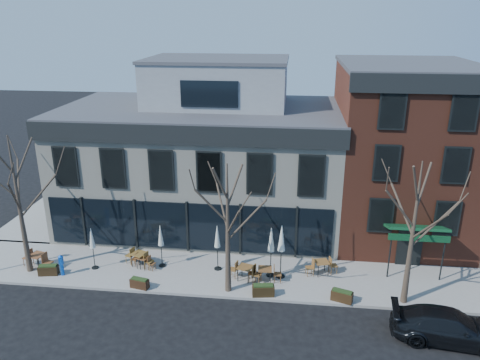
# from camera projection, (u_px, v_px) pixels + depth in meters

# --- Properties ---
(ground) EXTENTS (120.00, 120.00, 0.00)m
(ground) POSITION_uv_depth(u_px,v_px,m) (189.00, 254.00, 28.76)
(ground) COLOR black
(ground) RESTS_ON ground
(sidewalk_front) EXTENTS (33.50, 4.70, 0.15)m
(sidewalk_front) POSITION_uv_depth(u_px,v_px,m) (237.00, 274.00, 26.38)
(sidewalk_front) COLOR gray
(sidewalk_front) RESTS_ON ground
(sidewalk_side) EXTENTS (4.50, 12.00, 0.15)m
(sidewalk_side) POSITION_uv_depth(u_px,v_px,m) (61.00, 207.00, 35.57)
(sidewalk_side) COLOR gray
(sidewalk_side) RESTS_ON ground
(corner_building) EXTENTS (18.39, 10.39, 11.10)m
(corner_building) POSITION_uv_depth(u_px,v_px,m) (203.00, 157.00, 31.91)
(corner_building) COLOR beige
(corner_building) RESTS_ON ground
(red_brick_building) EXTENTS (8.20, 11.78, 11.18)m
(red_brick_building) POSITION_uv_depth(u_px,v_px,m) (400.00, 150.00, 30.12)
(red_brick_building) COLOR brown
(red_brick_building) RESTS_ON ground
(tree_corner) EXTENTS (3.93, 3.98, 7.92)m
(tree_corner) POSITION_uv_depth(u_px,v_px,m) (19.00, 204.00, 25.26)
(tree_corner) COLOR #382B21
(tree_corner) RESTS_ON sidewalk_front
(tree_mid) EXTENTS (3.50, 3.55, 7.04)m
(tree_mid) POSITION_uv_depth(u_px,v_px,m) (228.00, 228.00, 23.51)
(tree_mid) COLOR #382B21
(tree_mid) RESTS_ON sidewalk_front
(tree_right) EXTENTS (3.72, 3.77, 7.48)m
(tree_right) POSITION_uv_depth(u_px,v_px,m) (413.00, 233.00, 22.46)
(tree_right) COLOR #382B21
(tree_right) RESTS_ON sidewalk_front
(parked_sedan) EXTENTS (5.23, 2.58, 1.46)m
(parked_sedan) POSITION_uv_depth(u_px,v_px,m) (449.00, 326.00, 20.95)
(parked_sedan) COLOR black
(parked_sedan) RESTS_ON ground
(call_box) EXTENTS (0.25, 0.25, 1.27)m
(call_box) POSITION_uv_depth(u_px,v_px,m) (61.00, 264.00, 25.96)
(call_box) COLOR #0D48B3
(call_box) RESTS_ON sidewalk_front
(cafe_set_0) EXTENTS (2.06, 1.03, 1.06)m
(cafe_set_0) POSITION_uv_depth(u_px,v_px,m) (38.00, 259.00, 26.73)
(cafe_set_0) COLOR brown
(cafe_set_0) RESTS_ON sidewalk_front
(cafe_set_1) EXTENTS (1.93, 1.17, 1.00)m
(cafe_set_1) POSITION_uv_depth(u_px,v_px,m) (139.00, 258.00, 26.97)
(cafe_set_1) COLOR brown
(cafe_set_1) RESTS_ON sidewalk_front
(cafe_set_2) EXTENTS (1.61, 0.87, 0.83)m
(cafe_set_2) POSITION_uv_depth(u_px,v_px,m) (143.00, 261.00, 26.81)
(cafe_set_2) COLOR brown
(cafe_set_2) RESTS_ON sidewalk_front
(cafe_set_3) EXTENTS (1.94, 0.98, 0.99)m
(cafe_set_3) POSITION_uv_depth(u_px,v_px,m) (245.00, 272.00, 25.54)
(cafe_set_3) COLOR brown
(cafe_set_3) RESTS_ON sidewalk_front
(cafe_set_4) EXTENTS (1.86, 0.78, 0.97)m
(cafe_set_4) POSITION_uv_depth(u_px,v_px,m) (265.00, 273.00, 25.39)
(cafe_set_4) COLOR brown
(cafe_set_4) RESTS_ON sidewalk_front
(cafe_set_5) EXTENTS (1.90, 0.97, 0.97)m
(cafe_set_5) POSITION_uv_depth(u_px,v_px,m) (322.00, 266.00, 26.11)
(cafe_set_5) COLOR brown
(cafe_set_5) RESTS_ON sidewalk_front
(umbrella_0) EXTENTS (0.40, 0.40, 2.50)m
(umbrella_0) POSITION_uv_depth(u_px,v_px,m) (92.00, 240.00, 26.30)
(umbrella_0) COLOR black
(umbrella_0) RESTS_ON sidewalk_front
(umbrella_1) EXTENTS (0.41, 0.41, 2.57)m
(umbrella_1) POSITION_uv_depth(u_px,v_px,m) (161.00, 238.00, 26.50)
(umbrella_1) COLOR black
(umbrella_1) RESTS_ON sidewalk_front
(umbrella_2) EXTENTS (0.43, 0.43, 2.71)m
(umbrella_2) POSITION_uv_depth(u_px,v_px,m) (217.00, 239.00, 26.14)
(umbrella_2) COLOR black
(umbrella_2) RESTS_ON sidewalk_front
(umbrella_3) EXTENTS (0.47, 0.47, 2.93)m
(umbrella_3) POSITION_uv_depth(u_px,v_px,m) (271.00, 242.00, 25.43)
(umbrella_3) COLOR black
(umbrella_3) RESTS_ON sidewalk_front
(umbrella_4) EXTENTS (0.50, 0.50, 3.12)m
(umbrella_4) POSITION_uv_depth(u_px,v_px,m) (281.00, 241.00, 25.27)
(umbrella_4) COLOR black
(umbrella_4) RESTS_ON sidewalk_front
(planter_0) EXTENTS (1.12, 0.61, 0.59)m
(planter_0) POSITION_uv_depth(u_px,v_px,m) (48.00, 270.00, 26.12)
(planter_0) COLOR black
(planter_0) RESTS_ON sidewalk_front
(planter_1) EXTENTS (1.06, 0.60, 0.56)m
(planter_1) POSITION_uv_depth(u_px,v_px,m) (140.00, 283.00, 24.88)
(planter_1) COLOR #331E11
(planter_1) RESTS_ON sidewalk_front
(planter_2) EXTENTS (1.19, 0.62, 0.64)m
(planter_2) POSITION_uv_depth(u_px,v_px,m) (263.00, 290.00, 24.18)
(planter_2) COLOR #2F220F
(planter_2) RESTS_ON sidewalk_front
(planter_3) EXTENTS (1.16, 0.76, 0.60)m
(planter_3) POSITION_uv_depth(u_px,v_px,m) (342.00, 296.00, 23.72)
(planter_3) COLOR #322110
(planter_3) RESTS_ON sidewalk_front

